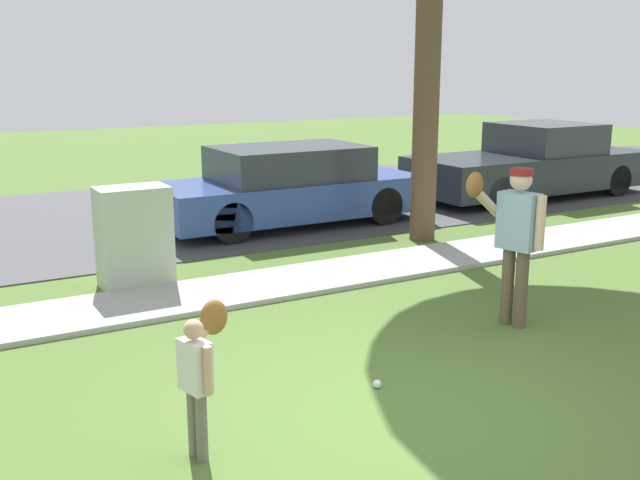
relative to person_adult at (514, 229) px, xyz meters
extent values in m
plane|color=#4C6B2D|center=(-2.13, 2.40, -1.04)|extent=(48.00, 48.00, 0.00)
cube|color=#A3A39E|center=(-2.13, 2.50, -1.01)|extent=(36.00, 1.20, 0.06)
cube|color=#424244|center=(-2.13, 7.50, -1.03)|extent=(36.00, 6.80, 0.02)
cylinder|color=brown|center=(0.06, -0.09, -0.63)|extent=(0.13, 0.13, 0.83)
cylinder|color=brown|center=(0.03, 0.07, -0.63)|extent=(0.13, 0.13, 0.83)
cube|color=#8CADC6|center=(0.04, -0.01, 0.08)|extent=(0.31, 0.44, 0.59)
sphere|color=beige|center=(0.04, -0.01, 0.51)|extent=(0.23, 0.23, 0.23)
cylinder|color=maroon|center=(0.04, -0.01, 0.59)|extent=(0.24, 0.24, 0.07)
cylinder|color=beige|center=(0.10, -0.25, 0.10)|extent=(0.10, 0.10, 0.55)
cylinder|color=beige|center=(-0.26, 0.17, 0.29)|extent=(0.52, 0.22, 0.40)
ellipsoid|color=brown|center=(-0.44, 0.13, 0.48)|extent=(0.25, 0.19, 0.26)
cylinder|color=#6B6656|center=(-3.81, -0.90, -0.79)|extent=(0.08, 0.08, 0.51)
cylinder|color=#6B6656|center=(-3.79, -1.00, -0.79)|extent=(0.08, 0.08, 0.51)
cube|color=silver|center=(-3.80, -0.95, -0.35)|extent=(0.19, 0.27, 0.36)
sphere|color=tan|center=(-3.80, -0.95, -0.09)|extent=(0.14, 0.14, 0.14)
cylinder|color=tan|center=(-3.69, -0.77, -0.22)|extent=(0.32, 0.13, 0.24)
ellipsoid|color=brown|center=(-3.57, -0.74, -0.11)|extent=(0.25, 0.19, 0.26)
cylinder|color=tan|center=(-3.77, -1.10, -0.34)|extent=(0.06, 0.06, 0.34)
sphere|color=white|center=(-2.07, -0.61, -1.01)|extent=(0.07, 0.07, 0.07)
cube|color=#9EB293|center=(-3.01, 3.35, -0.42)|extent=(0.86, 0.54, 1.24)
cylinder|color=brown|center=(1.59, 3.61, 1.75)|extent=(0.39, 0.39, 5.59)
cube|color=#2D478C|center=(0.27, 5.57, -0.55)|extent=(4.50, 1.80, 0.60)
cube|color=#2D333D|center=(0.27, 5.57, 0.03)|extent=(2.48, 1.66, 0.55)
cylinder|color=black|center=(-1.13, 4.78, -0.70)|extent=(0.64, 0.22, 0.64)
cylinder|color=black|center=(-1.13, 6.36, -0.70)|extent=(0.64, 0.22, 0.64)
cylinder|color=black|center=(1.66, 4.78, -0.70)|extent=(0.64, 0.22, 0.64)
cylinder|color=black|center=(1.66, 6.36, -0.70)|extent=(0.64, 0.22, 0.64)
cube|color=#23282D|center=(5.81, 5.60, -0.50)|extent=(5.20, 1.95, 0.70)
cube|color=#2D333D|center=(6.20, 5.60, 0.15)|extent=(1.82, 1.79, 0.60)
cylinder|color=black|center=(4.20, 4.73, -0.70)|extent=(0.64, 0.22, 0.64)
cylinder|color=black|center=(4.20, 6.46, -0.70)|extent=(0.64, 0.22, 0.64)
cylinder|color=black|center=(7.42, 4.73, -0.70)|extent=(0.64, 0.22, 0.64)
cylinder|color=black|center=(7.42, 6.46, -0.70)|extent=(0.64, 0.22, 0.64)
camera|label=1|loc=(-5.38, -5.48, 1.66)|focal=41.75mm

